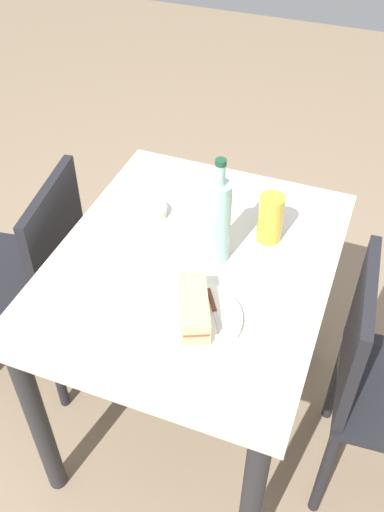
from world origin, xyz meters
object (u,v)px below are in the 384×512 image
Objects in this scene: chair_near at (37,272)px; knife_near at (215,311)px; dining_table at (192,295)px; baguette_sandwich_near at (194,307)px; beer_glass at (271,218)px; chair_far at (380,380)px; plate_near at (194,318)px; olive_bowl at (150,211)px; water_bottle at (218,220)px.

chair_near is 0.80m from knife_near.
dining_table is 4.70× the size of baguette_sandwich_near.
beer_glass reaches higher than knife_near.
chair_far reaches higher than plate_near.
beer_glass is at bearing 134.59° from dining_table.
beer_glass reaches higher than olive_bowl.
olive_bowl is at bearing -86.67° from beer_glass.
plate_near is 0.76× the size of water_bottle.
chair_near is at bearing -108.83° from plate_near.
knife_near is at bearing -70.25° from chair_far.
baguette_sandwich_near is (0.20, 0.08, 0.19)m from dining_table.
plate_near is (0.20, 0.08, 0.15)m from dining_table.
water_bottle is 0.18m from beer_glass.
baguette_sandwich_near is (0.20, -0.50, 0.32)m from chair_far.
beer_glass is at bearing 172.00° from knife_near.
baguette_sandwich_near is at bearing -68.60° from chair_far.
plate_near is 0.39m from beer_glass.
dining_table is 0.29m from water_bottle.
water_bottle reaches higher than knife_near.
plate_near is at bearing 38.27° from olive_bowl.
chair_far is at bearing 111.40° from plate_near.
knife_near is 1.48× the size of olive_bowl.
chair_far is 3.52× the size of plate_near.
beer_glass is (-0.18, -0.41, 0.35)m from chair_far.
beer_glass is at bearing 93.33° from olive_bowl.
dining_table is 0.33m from beer_glass.
dining_table is at bearing -157.88° from plate_near.
baguette_sandwich_near is 0.26m from water_bottle.
knife_near is at bearing 45.25° from olive_bowl.
beer_glass is at bearing 166.09° from baguette_sandwich_near.
baguette_sandwich_near is 1.28× the size of knife_near.
water_bottle is at bearing -162.51° from knife_near.
knife_near is at bearing 36.80° from dining_table.
olive_bowl is at bearing -141.73° from baguette_sandwich_near.
water_bottle reaches higher than baguette_sandwich_near.
plate_near is 1.23× the size of baguette_sandwich_near.
baguette_sandwich_near is 1.90× the size of olive_bowl.
chair_near is 0.76m from plate_near.
beer_glass reaches higher than chair_near.
plate_near is at bearing -68.60° from chair_far.
knife_near is 0.46m from olive_bowl.
dining_table is at bearing -90.59° from chair_far.
olive_bowl is (0.02, -0.37, -0.06)m from beer_glass.
chair_far is at bearing 111.40° from baguette_sandwich_near.
water_bottle reaches higher than olive_bowl.
baguette_sandwich_near reaches higher than olive_bowl.
chair_near reaches higher than plate_near.
chair_far is 0.57m from beer_glass.
baguette_sandwich_near reaches higher than knife_near.
dining_table is 3.83× the size of plate_near.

